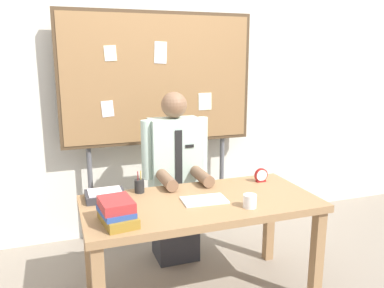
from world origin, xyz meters
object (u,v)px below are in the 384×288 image
at_px(open_notebook, 204,200).
at_px(desk_clock, 261,176).
at_px(desk, 201,213).
at_px(pen_holder, 139,186).
at_px(book_stack, 117,212).
at_px(person, 175,184).
at_px(coffee_mug, 250,201).
at_px(bulletin_board, 159,81).
at_px(paper_tray, 105,195).

bearing_deg(open_notebook, desk_clock, 22.91).
bearing_deg(desk, pen_holder, 141.26).
xyz_separation_m(book_stack, desk_clock, (1.17, 0.40, -0.02)).
distance_m(person, coffee_mug, 0.87).
distance_m(desk_clock, pen_holder, 0.94).
height_order(desk, book_stack, book_stack).
xyz_separation_m(book_stack, open_notebook, (0.61, 0.16, -0.06)).
xyz_separation_m(desk, bulletin_board, (-0.00, 1.07, 0.82)).
bearing_deg(desk_clock, paper_tray, 179.04).
distance_m(desk, book_stack, 0.64).
relative_size(desk_clock, coffee_mug, 1.22).
bearing_deg(person, paper_tray, -149.27).
relative_size(book_stack, paper_tray, 1.16).
height_order(coffee_mug, paper_tray, coffee_mug).
bearing_deg(desk_clock, book_stack, -161.08).
bearing_deg(coffee_mug, book_stack, 177.33).
distance_m(bulletin_board, coffee_mug, 1.48).
bearing_deg(book_stack, paper_tray, 92.48).
xyz_separation_m(bulletin_board, coffee_mug, (0.25, -1.29, -0.69)).
xyz_separation_m(bulletin_board, open_notebook, (0.02, -1.09, -0.72)).
distance_m(book_stack, paper_tray, 0.42).
xyz_separation_m(open_notebook, coffee_mug, (0.24, -0.20, 0.04)).
relative_size(desk, person, 1.12).
distance_m(desk, coffee_mug, 0.36).
relative_size(book_stack, coffee_mug, 3.45).
relative_size(open_notebook, pen_holder, 1.86).
height_order(desk_clock, paper_tray, desk_clock).
bearing_deg(bulletin_board, pen_holder, -114.82).
distance_m(bulletin_board, paper_tray, 1.24).
relative_size(desk, book_stack, 5.24).
distance_m(bulletin_board, pen_holder, 1.09).
bearing_deg(person, pen_holder, -139.23).
height_order(bulletin_board, paper_tray, bulletin_board).
relative_size(coffee_mug, pen_holder, 0.54).
relative_size(bulletin_board, open_notebook, 6.93).
bearing_deg(coffee_mug, open_notebook, 139.37).
height_order(bulletin_board, open_notebook, bulletin_board).
bearing_deg(desk_clock, pen_holder, 175.66).
xyz_separation_m(book_stack, coffee_mug, (0.84, -0.04, -0.03)).
xyz_separation_m(desk, paper_tray, (-0.61, 0.24, 0.12)).
relative_size(open_notebook, desk_clock, 2.79).
xyz_separation_m(person, book_stack, (-0.59, -0.78, 0.15)).
height_order(person, book_stack, person).
bearing_deg(pen_holder, person, 40.77).
xyz_separation_m(person, coffee_mug, (0.25, -0.82, 0.12)).
bearing_deg(bulletin_board, open_notebook, -89.15).
bearing_deg(bulletin_board, desk, -90.00).
height_order(person, paper_tray, person).
bearing_deg(open_notebook, paper_tray, 157.58).
xyz_separation_m(desk, coffee_mug, (0.25, -0.22, 0.13)).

